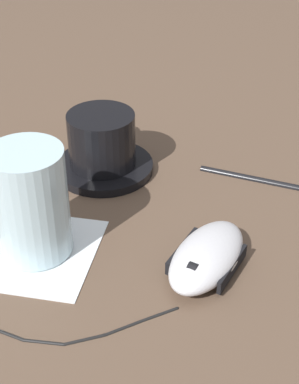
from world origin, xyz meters
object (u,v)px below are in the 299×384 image
at_px(coffee_cup, 101,138).
at_px(drinking_glass, 30,202).
at_px(pen, 260,178).
at_px(computer_mouse, 207,256).
at_px(saucer, 104,167).

relative_size(coffee_cup, drinking_glass, 0.95).
bearing_deg(pen, coffee_cup, -86.81).
xyz_separation_m(computer_mouse, drinking_glass, (0.00, -0.18, 0.04)).
relative_size(drinking_glass, pen, 0.77).
bearing_deg(computer_mouse, drinking_glass, -88.52).
bearing_deg(drinking_glass, computer_mouse, 91.48).
height_order(computer_mouse, drinking_glass, drinking_glass).
bearing_deg(computer_mouse, saucer, -137.10).
distance_m(coffee_cup, drinking_glass, 0.17).
xyz_separation_m(drinking_glass, pen, (-0.18, 0.22, -0.06)).
relative_size(coffee_cup, pen, 0.73).
bearing_deg(coffee_cup, computer_mouse, 42.88).
xyz_separation_m(saucer, pen, (-0.01, 0.19, -0.00)).
xyz_separation_m(coffee_cup, drinking_glass, (0.16, -0.03, 0.02)).
relative_size(computer_mouse, drinking_glass, 1.13).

